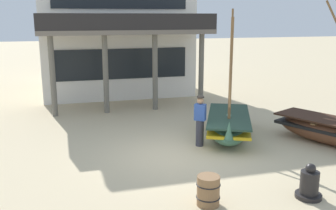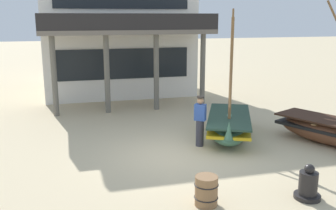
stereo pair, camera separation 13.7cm
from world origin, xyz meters
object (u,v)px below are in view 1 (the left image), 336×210
Objects in this scene: fishing_boat_near_left at (229,125)px; fishing_boat_centre_large at (329,129)px; fisherman_by_hull at (200,122)px; harbor_building_main at (113,28)px; capstan_winch at (309,185)px; wooden_barrel at (208,191)px.

fishing_boat_centre_large reaches higher than fishing_boat_near_left.
fisherman_by_hull is 0.19× the size of harbor_building_main.
fishing_boat_centre_large is 2.80× the size of fisherman_by_hull.
wooden_barrel is (-2.43, 0.32, 0.02)m from capstan_winch.
fishing_boat_centre_large reaches higher than capstan_winch.
fishing_boat_centre_large is at bearing 28.04° from wooden_barrel.
harbor_building_main reaches higher than capstan_winch.
fisherman_by_hull is (-1.30, -0.57, 0.37)m from fishing_boat_near_left.
fishing_boat_near_left is at bearing 153.52° from fishing_boat_centre_large.
harbor_building_main reaches higher than fisherman_by_hull.
capstan_winch is at bearing -133.61° from fishing_boat_centre_large.
fishing_boat_near_left is at bearing -75.50° from harbor_building_main.
fishing_boat_centre_large is at bearing -64.12° from harbor_building_main.
fishing_boat_near_left is 0.95× the size of fishing_boat_centre_large.
capstan_winch is 0.10× the size of harbor_building_main.
fishing_boat_centre_large is at bearing 46.39° from capstan_winch.
fishing_boat_near_left is 4.77m from capstan_winch.
fishing_boat_centre_large is 6.73× the size of wooden_barrel.
capstan_winch reaches higher than wooden_barrel.
wooden_barrel is at bearing -119.70° from fishing_boat_near_left.
fishing_boat_centre_large is at bearing -12.20° from fisherman_by_hull.
capstan_winch is at bearing -74.26° from fisherman_by_hull.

